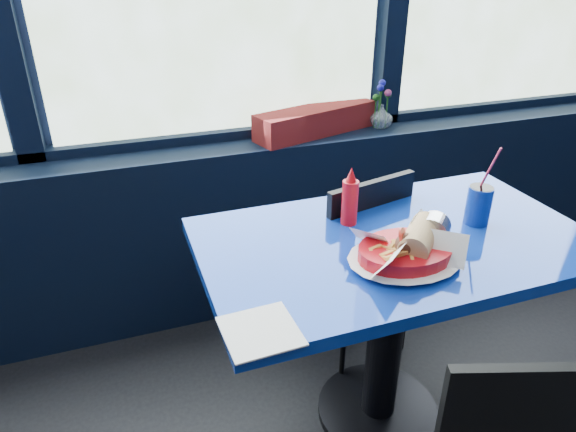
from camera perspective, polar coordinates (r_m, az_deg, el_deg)
The scene contains 9 objects.
window_sill at distance 2.38m, azimuth -5.82°, elevation -1.16°, with size 5.00×0.26×0.80m, color black.
near_table at distance 1.70m, azimuth 11.37°, elevation -7.71°, with size 1.20×0.70×0.75m.
chair_near_back at distance 2.01m, azimuth 7.85°, elevation -4.37°, with size 0.46×0.46×0.84m.
planter_box at distance 2.33m, azimuth 3.10°, elevation 10.54°, with size 0.59×0.15×0.12m, color maroon.
flower_vase at distance 2.45m, azimuth 10.35°, elevation 11.12°, with size 0.14×0.14×0.22m.
food_basket at distance 1.47m, azimuth 13.13°, elevation -3.67°, with size 0.36×0.36×0.11m.
ketchup_bottle at distance 1.63m, azimuth 6.90°, elevation 1.87°, with size 0.05×0.05×0.19m.
soda_cup at distance 1.74m, azimuth 20.43°, elevation 1.24°, with size 0.08×0.08×0.26m.
napkin at distance 1.21m, azimuth -3.09°, elevation -12.65°, with size 0.17×0.17×0.00m, color white.
Camera 1 is at (-0.47, 0.83, 1.53)m, focal length 32.00 mm.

